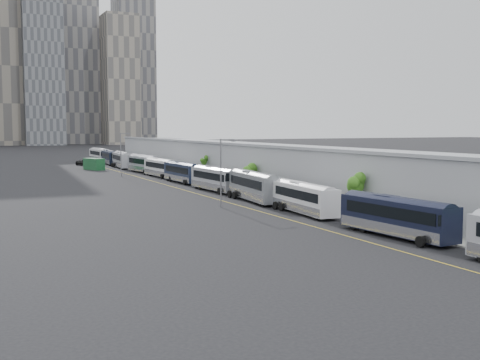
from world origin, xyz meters
TOP-DOWN VIEW (x-y plane):
  - sidewalk at (9.00, 55.00)m, footprint 10.00×170.00m
  - lane_line at (-1.50, 55.00)m, footprint 0.12×160.00m
  - depot at (12.99, 55.00)m, footprint 12.45×160.40m
  - skyline at (-2.90, 324.16)m, footprint 145.00×64.00m
  - bus_1 at (2.14, 19.61)m, footprint 3.48×12.59m
  - bus_2 at (2.16, 35.42)m, footprint 3.31×12.28m
  - bus_3 at (2.16, 48.04)m, footprint 4.06×13.61m
  - bus_4 at (2.30, 61.80)m, footprint 3.09×12.70m
  - bus_5 at (2.44, 76.96)m, footprint 2.86×12.39m
  - bus_6 at (2.65, 90.25)m, footprint 3.15×12.39m
  - bus_7 at (2.67, 102.14)m, footprint 3.76×13.18m
  - bus_8 at (2.06, 118.45)m, footprint 3.55×13.30m
  - bus_9 at (2.47, 132.94)m, footprint 3.19×12.65m
  - bus_10 at (2.68, 147.22)m, footprint 3.03×12.95m
  - tree_1 at (5.87, 30.95)m, footprint 1.86×1.86m
  - tree_2 at (5.78, 57.11)m, footprint 2.04×2.04m
  - tree_3 at (6.29, 76.51)m, footprint 1.03×1.03m
  - street_lamp_near at (-3.98, 44.50)m, footprint 2.04×0.22m
  - street_lamp_far at (-3.97, 94.39)m, footprint 2.04×0.22m
  - shipping_container at (-5.29, 115.11)m, footprint 4.03×6.25m
  - suv at (-4.39, 131.39)m, footprint 4.15×5.82m

SIDE VIEW (x-z plane):
  - lane_line at x=-1.50m, z-range 0.00..0.02m
  - sidewalk at x=9.00m, z-range 0.00..0.12m
  - suv at x=-4.39m, z-range 0.00..1.47m
  - shipping_container at x=-5.29m, z-range 0.00..2.64m
  - bus_2 at x=2.16m, z-range -0.28..3.27m
  - bus_6 at x=2.65m, z-range -0.28..3.31m
  - bus_5 at x=2.44m, z-range -0.28..3.32m
  - bus_1 at x=2.14m, z-range -0.28..3.35m
  - bus_9 at x=2.47m, z-range -0.29..3.38m
  - bus_4 at x=2.30m, z-range -0.29..3.40m
  - bus_10 at x=2.68m, z-range -0.29..3.47m
  - bus_7 at x=2.67m, z-range -0.30..3.50m
  - bus_8 at x=2.06m, z-range -0.30..3.54m
  - bus_3 at x=2.16m, z-range -0.30..3.61m
  - tree_2 at x=5.78m, z-range 1.09..5.34m
  - depot at x=12.99m, z-range -0.09..7.11m
  - tree_3 at x=6.29m, z-range 1.41..5.62m
  - tree_1 at x=5.87m, z-range 1.35..5.99m
  - street_lamp_near at x=-3.98m, z-range 0.68..9.03m
  - street_lamp_far at x=-3.97m, z-range 0.68..9.28m
  - skyline at x=-2.90m, z-range -9.15..110.85m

